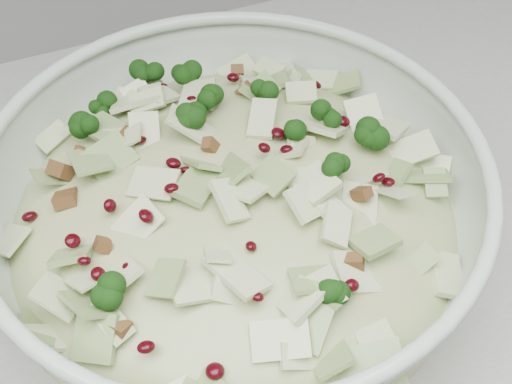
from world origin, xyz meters
TOP-DOWN VIEW (x-y plane):
  - mixing_bowl at (0.45, 1.61)m, footprint 0.41×0.41m
  - salad at (0.45, 1.61)m, footprint 0.39×0.39m

SIDE VIEW (x-z plane):
  - mixing_bowl at x=0.45m, z-range 0.90..1.04m
  - salad at x=0.45m, z-range 0.93..1.07m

